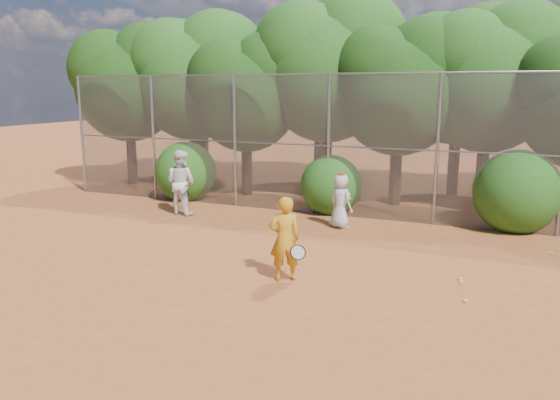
% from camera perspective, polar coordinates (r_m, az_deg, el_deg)
% --- Properties ---
extents(ground, '(80.00, 80.00, 0.00)m').
position_cam_1_polar(ground, '(10.23, -0.37, -9.14)').
color(ground, '#A45125').
rests_on(ground, ground).
extents(fence_back, '(20.05, 0.09, 4.03)m').
position_cam_1_polar(fence_back, '(15.36, 8.23, 5.67)').
color(fence_back, gray).
rests_on(fence_back, ground).
extents(tree_0, '(4.38, 3.81, 6.00)m').
position_cam_1_polar(tree_0, '(21.41, -15.47, 12.10)').
color(tree_0, black).
rests_on(tree_0, ground).
extents(tree_1, '(4.64, 4.03, 6.35)m').
position_cam_1_polar(tree_1, '(20.38, -8.93, 13.07)').
color(tree_1, black).
rests_on(tree_1, ground).
extents(tree_2, '(3.99, 3.47, 5.47)m').
position_cam_1_polar(tree_2, '(18.54, -3.38, 11.54)').
color(tree_2, black).
rests_on(tree_2, ground).
extents(tree_3, '(4.89, 4.26, 6.70)m').
position_cam_1_polar(tree_3, '(18.54, 5.22, 14.02)').
color(tree_3, black).
rests_on(tree_3, ground).
extents(tree_4, '(4.19, 3.64, 5.73)m').
position_cam_1_polar(tree_4, '(17.31, 12.57, 11.85)').
color(tree_4, black).
rests_on(tree_4, ground).
extents(tree_5, '(4.51, 3.92, 6.17)m').
position_cam_1_polar(tree_5, '(17.82, 21.23, 12.27)').
color(tree_5, black).
rests_on(tree_5, ground).
extents(tree_9, '(4.83, 4.20, 6.62)m').
position_cam_1_polar(tree_9, '(22.87, -7.99, 13.38)').
color(tree_9, black).
rests_on(tree_9, ground).
extents(tree_10, '(5.15, 4.48, 7.06)m').
position_cam_1_polar(tree_10, '(20.95, 4.48, 14.40)').
color(tree_10, black).
rests_on(tree_10, ground).
extents(tree_11, '(4.64, 4.03, 6.35)m').
position_cam_1_polar(tree_11, '(19.49, 18.45, 12.69)').
color(tree_11, black).
rests_on(tree_11, ground).
extents(bush_0, '(2.00, 2.00, 2.00)m').
position_cam_1_polar(bush_0, '(18.17, -9.84, 3.21)').
color(bush_0, '#1D4D13').
rests_on(bush_0, ground).
extents(bush_1, '(1.80, 1.80, 1.80)m').
position_cam_1_polar(bush_1, '(16.05, 5.35, 1.84)').
color(bush_1, '#1D4D13').
rests_on(bush_1, ground).
extents(bush_2, '(2.20, 2.20, 2.20)m').
position_cam_1_polar(bush_2, '(15.28, 23.51, 1.17)').
color(bush_2, '#1D4D13').
rests_on(bush_2, ground).
extents(player_yellow, '(0.88, 0.68, 1.64)m').
position_cam_1_polar(player_yellow, '(10.38, 0.50, -4.07)').
color(player_yellow, orange).
rests_on(player_yellow, ground).
extents(player_teen, '(0.84, 0.74, 1.46)m').
position_cam_1_polar(player_teen, '(14.34, 6.35, -0.07)').
color(player_teen, silver).
rests_on(player_teen, ground).
extents(player_white, '(0.97, 0.84, 1.87)m').
position_cam_1_polar(player_white, '(16.03, -10.32, 1.83)').
color(player_white, white).
rests_on(player_white, ground).
extents(ball_0, '(0.07, 0.07, 0.07)m').
position_cam_1_polar(ball_0, '(10.98, 18.39, -8.09)').
color(ball_0, '#C6E629').
rests_on(ball_0, ground).
extents(ball_1, '(0.07, 0.07, 0.07)m').
position_cam_1_polar(ball_1, '(11.14, 18.33, -7.81)').
color(ball_1, '#C6E629').
rests_on(ball_1, ground).
extents(ball_2, '(0.07, 0.07, 0.07)m').
position_cam_1_polar(ball_2, '(10.08, 18.79, -9.94)').
color(ball_2, '#C6E629').
rests_on(ball_2, ground).
extents(ball_4, '(0.07, 0.07, 0.07)m').
position_cam_1_polar(ball_4, '(13.57, 26.49, -4.97)').
color(ball_4, '#C6E629').
rests_on(ball_4, ground).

